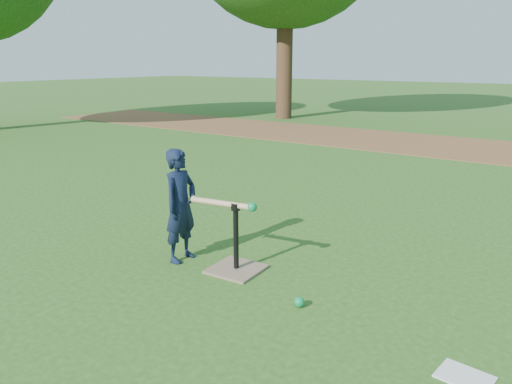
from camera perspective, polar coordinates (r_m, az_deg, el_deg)
The scene contains 7 objects.
ground at distance 4.66m, azimuth -0.36°, elevation -7.80°, with size 80.00×80.00×0.00m, color #285116.
dirt_strip at distance 11.41m, azimuth 22.31°, elevation 4.73°, with size 24.00×3.00×0.01m, color brown.
child at distance 4.56m, azimuth -8.62°, elevation -1.55°, with size 0.38×0.25×1.04m, color black.
wiffle_ball_ground at distance 3.84m, azimuth 4.98°, elevation -12.42°, with size 0.08×0.08×0.08m, color #0B8142.
clipboard at distance 3.33m, azimuth 22.77°, elevation -18.92°, with size 0.30×0.23×0.01m, color silver.
batting_tee at distance 4.41m, azimuth -2.28°, elevation -7.61°, with size 0.45×0.45×0.61m.
swing_action at distance 4.28m, azimuth -3.46°, elevation -1.36°, with size 0.67×0.15×0.09m.
Camera 1 is at (2.52, -3.49, 1.80)m, focal length 35.00 mm.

